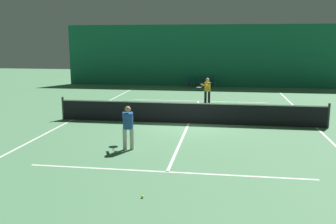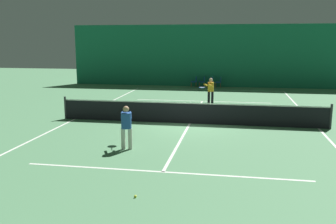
# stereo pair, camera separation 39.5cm
# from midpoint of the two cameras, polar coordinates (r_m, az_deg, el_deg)

# --- Properties ---
(ground_plane) EXTENTS (60.00, 60.00, 0.00)m
(ground_plane) POSITION_cam_midpoint_polar(r_m,az_deg,el_deg) (16.85, 2.51, -1.75)
(ground_plane) COLOR #4C7F56
(backdrop_curtain) EXTENTS (23.00, 0.12, 4.93)m
(backdrop_curtain) POSITION_cam_midpoint_polar(r_m,az_deg,el_deg) (30.47, 5.41, 8.53)
(backdrop_curtain) COLOR #196B4C
(backdrop_curtain) RESTS_ON ground
(court_line_baseline_far) EXTENTS (11.00, 0.10, 0.00)m
(court_line_baseline_far) POSITION_cam_midpoint_polar(r_m,az_deg,el_deg) (28.54, 5.07, 3.42)
(court_line_baseline_far) COLOR silver
(court_line_baseline_far) RESTS_ON ground
(court_line_service_far) EXTENTS (8.25, 0.10, 0.00)m
(court_line_service_far) POSITION_cam_midpoint_polar(r_m,az_deg,el_deg) (23.11, 4.21, 1.68)
(court_line_service_far) COLOR silver
(court_line_service_far) RESTS_ON ground
(court_line_service_near) EXTENTS (8.25, 0.10, 0.00)m
(court_line_service_near) POSITION_cam_midpoint_polar(r_m,az_deg,el_deg) (10.75, -1.18, -9.12)
(court_line_service_near) COLOR silver
(court_line_service_near) RESTS_ON ground
(court_line_sideline_left) EXTENTS (0.10, 23.80, 0.00)m
(court_line_sideline_left) POSITION_cam_midpoint_polar(r_m,az_deg,el_deg) (18.25, -14.92, -1.12)
(court_line_sideline_left) COLOR silver
(court_line_sideline_left) RESTS_ON ground
(court_line_sideline_right) EXTENTS (0.10, 23.80, 0.00)m
(court_line_sideline_right) POSITION_cam_midpoint_polar(r_m,az_deg,el_deg) (17.18, 21.09, -2.23)
(court_line_sideline_right) COLOR silver
(court_line_sideline_right) RESTS_ON ground
(court_line_centre) EXTENTS (0.10, 12.80, 0.00)m
(court_line_centre) POSITION_cam_midpoint_polar(r_m,az_deg,el_deg) (16.85, 2.51, -1.74)
(court_line_centre) COLOR silver
(court_line_centre) RESTS_ON ground
(tennis_net) EXTENTS (12.00, 0.10, 1.07)m
(tennis_net) POSITION_cam_midpoint_polar(r_m,az_deg,el_deg) (16.74, 2.53, -0.05)
(tennis_net) COLOR black
(tennis_net) RESTS_ON ground
(player_near) EXTENTS (0.69, 1.32, 1.51)m
(player_near) POSITION_cam_midpoint_polar(r_m,az_deg,el_deg) (12.78, -7.00, -1.85)
(player_near) COLOR beige
(player_near) RESTS_ON ground
(player_far) EXTENTS (0.91, 1.30, 1.53)m
(player_far) POSITION_cam_midpoint_polar(r_m,az_deg,el_deg) (21.87, 5.44, 3.50)
(player_far) COLOR black
(player_far) RESTS_ON ground
(courtside_chair_0) EXTENTS (0.44, 0.44, 0.84)m
(courtside_chair_0) POSITION_cam_midpoint_polar(r_m,az_deg,el_deg) (30.16, 2.91, 4.77)
(courtside_chair_0) COLOR brown
(courtside_chair_0) RESTS_ON ground
(courtside_chair_1) EXTENTS (0.44, 0.44, 0.84)m
(courtside_chair_1) POSITION_cam_midpoint_polar(r_m,az_deg,el_deg) (30.11, 4.15, 4.74)
(courtside_chair_1) COLOR brown
(courtside_chair_1) RESTS_ON ground
(courtside_chair_2) EXTENTS (0.44, 0.44, 0.84)m
(courtside_chair_2) POSITION_cam_midpoint_polar(r_m,az_deg,el_deg) (30.06, 5.40, 4.71)
(courtside_chair_2) COLOR brown
(courtside_chair_2) RESTS_ON ground
(courtside_chair_3) EXTENTS (0.44, 0.44, 0.84)m
(courtside_chair_3) POSITION_cam_midpoint_polar(r_m,az_deg,el_deg) (30.03, 6.64, 4.68)
(courtside_chair_3) COLOR brown
(courtside_chair_3) RESTS_ON ground
(tennis_ball) EXTENTS (0.07, 0.07, 0.07)m
(tennis_ball) POSITION_cam_midpoint_polar(r_m,az_deg,el_deg) (9.11, -5.19, -12.74)
(tennis_ball) COLOR #D1DB33
(tennis_ball) RESTS_ON ground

